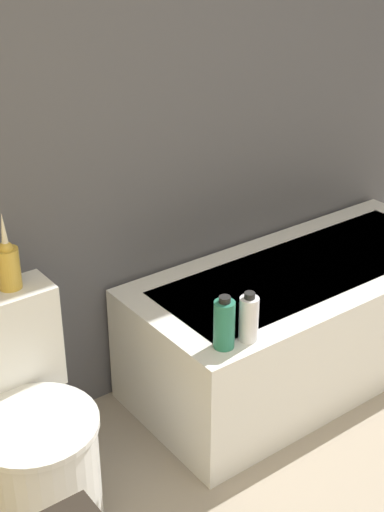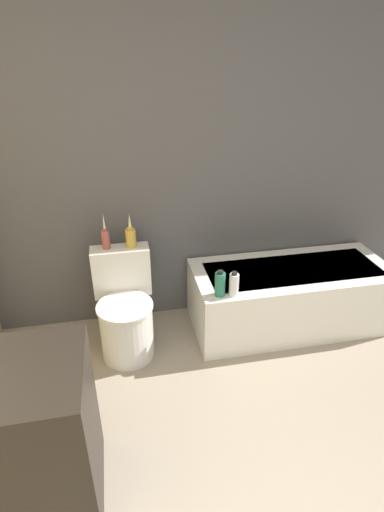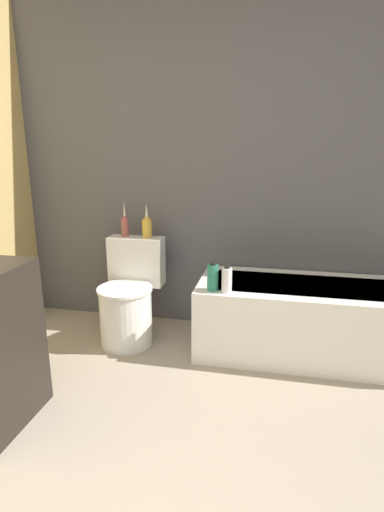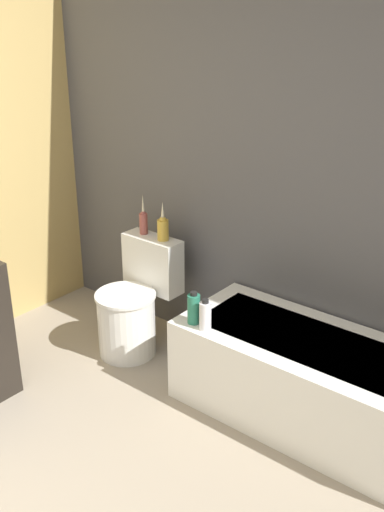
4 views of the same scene
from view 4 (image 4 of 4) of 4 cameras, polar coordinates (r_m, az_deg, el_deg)
The scene contains 7 objects.
wall_back_tiled at distance 3.57m, azimuth 4.92°, elevation 9.43°, with size 6.40×0.06×2.60m.
bathtub at distance 3.35m, azimuth 11.51°, elevation -11.72°, with size 1.52×0.65×0.50m.
toilet at distance 3.93m, azimuth -5.54°, elevation -4.77°, with size 0.41×0.54×0.74m.
vase_gold at distance 3.91m, azimuth -4.65°, elevation 3.34°, with size 0.05×0.05×0.26m.
vase_silver at distance 3.80m, azimuth -2.78°, elevation 2.75°, with size 0.07×0.07×0.25m.
shampoo_bottle_tall at distance 3.30m, azimuth 0.17°, elevation -5.03°, with size 0.07×0.07×0.19m.
shampoo_bottle_short at distance 3.24m, azimuth 1.27°, elevation -5.69°, with size 0.07×0.07×0.18m.
Camera 4 is at (1.94, -0.50, 2.14)m, focal length 42.00 mm.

